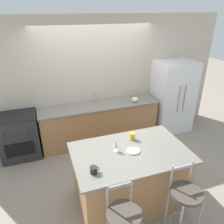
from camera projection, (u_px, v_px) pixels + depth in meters
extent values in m
plane|color=gray|center=(105.00, 147.00, 4.83)|extent=(18.00, 18.00, 0.00)
cube|color=beige|center=(95.00, 80.00, 4.81)|extent=(6.00, 0.07, 2.70)
cube|color=#A87547|center=(100.00, 123.00, 4.95)|extent=(2.57, 0.61, 0.86)
cube|color=gray|center=(99.00, 105.00, 4.76)|extent=(2.61, 0.65, 0.03)
cube|color=black|center=(99.00, 105.00, 4.75)|extent=(0.56, 0.34, 0.01)
cylinder|color=#ADAFB5|center=(96.00, 96.00, 4.88)|extent=(0.02, 0.02, 0.22)
cylinder|color=#ADAFB5|center=(97.00, 93.00, 4.78)|extent=(0.02, 0.12, 0.02)
cube|color=#A87547|center=(129.00, 178.00, 3.34)|extent=(1.55, 0.94, 0.90)
cube|color=gray|center=(130.00, 153.00, 3.14)|extent=(1.67, 1.06, 0.03)
cube|color=white|center=(172.00, 97.00, 5.25)|extent=(0.89, 0.69, 1.71)
cylinder|color=#939399|center=(179.00, 99.00, 4.88)|extent=(0.02, 0.02, 0.65)
cylinder|color=#939399|center=(184.00, 99.00, 4.92)|extent=(0.02, 0.02, 0.65)
cube|color=#28282B|center=(20.00, 136.00, 4.41)|extent=(0.75, 0.64, 0.90)
cube|color=black|center=(20.00, 149.00, 4.18)|extent=(0.54, 0.01, 0.29)
cube|color=black|center=(15.00, 116.00, 4.21)|extent=(0.75, 0.64, 0.02)
cylinder|color=black|center=(4.00, 135.00, 3.96)|extent=(0.03, 0.02, 0.03)
cylinder|color=black|center=(28.00, 132.00, 4.08)|extent=(0.03, 0.02, 0.03)
cylinder|color=black|center=(5.00, 139.00, 3.99)|extent=(0.03, 0.02, 0.03)
cylinder|color=black|center=(29.00, 135.00, 4.11)|extent=(0.03, 0.02, 0.03)
cylinder|color=#99999E|center=(130.00, 223.00, 2.73)|extent=(0.02, 0.02, 0.72)
cylinder|color=#4C4238|center=(124.00, 215.00, 2.40)|extent=(0.40, 0.40, 0.04)
cylinder|color=#99999E|center=(107.00, 196.00, 2.40)|extent=(0.02, 0.02, 0.32)
cylinder|color=#99999E|center=(132.00, 190.00, 2.48)|extent=(0.02, 0.02, 0.32)
cube|color=#99999E|center=(120.00, 186.00, 2.40)|extent=(0.29, 0.02, 0.04)
cylinder|color=#99999E|center=(199.00, 221.00, 2.76)|extent=(0.02, 0.02, 0.72)
cylinder|color=#99999E|center=(167.00, 209.00, 2.92)|extent=(0.02, 0.02, 0.72)
cylinder|color=#99999E|center=(185.00, 203.00, 3.01)|extent=(0.02, 0.02, 0.72)
torus|color=#99999E|center=(181.00, 222.00, 2.90)|extent=(0.31, 0.31, 0.02)
cylinder|color=#4C4238|center=(187.00, 193.00, 2.68)|extent=(0.40, 0.40, 0.04)
cylinder|color=#99999E|center=(172.00, 176.00, 2.68)|extent=(0.02, 0.02, 0.32)
cylinder|color=#99999E|center=(191.00, 171.00, 2.76)|extent=(0.02, 0.02, 0.32)
cube|color=#99999E|center=(183.00, 167.00, 2.67)|extent=(0.29, 0.02, 0.04)
cylinder|color=beige|center=(133.00, 151.00, 3.13)|extent=(0.20, 0.20, 0.01)
torus|color=beige|center=(133.00, 150.00, 3.13)|extent=(0.20, 0.20, 0.01)
cylinder|color=white|center=(116.00, 151.00, 3.14)|extent=(0.07, 0.07, 0.00)
cylinder|color=white|center=(116.00, 148.00, 3.12)|extent=(0.01, 0.01, 0.08)
cone|color=white|center=(116.00, 143.00, 3.09)|extent=(0.07, 0.07, 0.09)
cylinder|color=#232326|center=(93.00, 170.00, 2.71)|extent=(0.09, 0.09, 0.09)
torus|color=#232326|center=(97.00, 169.00, 2.72)|extent=(0.06, 0.01, 0.06)
cylinder|color=gold|center=(132.00, 136.00, 3.39)|extent=(0.08, 0.08, 0.11)
ellipsoid|color=beige|center=(135.00, 99.00, 4.85)|extent=(0.15, 0.15, 0.12)
cylinder|color=brown|center=(135.00, 96.00, 4.81)|extent=(0.02, 0.02, 0.02)
cylinder|color=#89B260|center=(134.00, 94.00, 5.10)|extent=(0.05, 0.05, 0.13)
cylinder|color=black|center=(134.00, 91.00, 5.06)|extent=(0.02, 0.02, 0.03)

